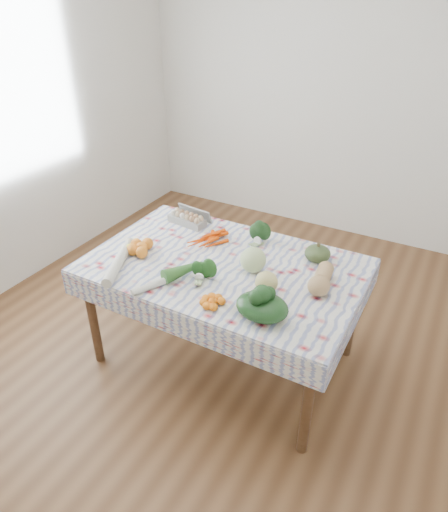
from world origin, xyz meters
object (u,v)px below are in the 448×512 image
(butternut_squash, at_px, (322,278))
(egg_carton, at_px, (187,219))
(dining_table, at_px, (224,275))
(grapefruit, at_px, (266,282))
(kabocha_squash, at_px, (318,253))
(cabbage, at_px, (253,260))

(butternut_squash, bearing_deg, egg_carton, 158.05)
(dining_table, distance_m, grapefruit, 0.40)
(dining_table, xyz_separation_m, egg_carton, (-0.49, 0.35, 0.12))
(kabocha_squash, bearing_deg, butternut_squash, -66.76)
(egg_carton, distance_m, grapefruit, 0.97)
(kabocha_squash, xyz_separation_m, cabbage, (-0.30, -0.30, 0.03))
(dining_table, relative_size, grapefruit, 12.53)
(egg_carton, height_order, butternut_squash, butternut_squash)
(dining_table, xyz_separation_m, kabocha_squash, (0.49, 0.31, 0.14))
(egg_carton, distance_m, cabbage, 0.75)
(cabbage, xyz_separation_m, grapefruit, (0.16, -0.16, -0.01))
(cabbage, height_order, butternut_squash, cabbage)
(dining_table, height_order, butternut_squash, butternut_squash)
(grapefruit, bearing_deg, dining_table, 157.66)
(dining_table, relative_size, butternut_squash, 5.96)
(egg_carton, bearing_deg, grapefruit, -22.66)
(egg_carton, relative_size, cabbage, 1.82)
(cabbage, relative_size, butternut_squash, 0.58)
(dining_table, relative_size, egg_carton, 5.66)
(dining_table, height_order, grapefruit, grapefruit)
(egg_carton, height_order, grapefruit, grapefruit)
(kabocha_squash, bearing_deg, egg_carton, 178.13)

